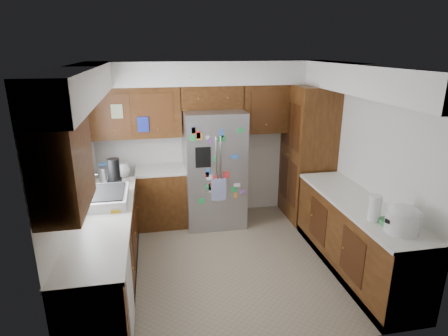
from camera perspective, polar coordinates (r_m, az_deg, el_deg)
The scene contains 12 objects.
floor at distance 5.10m, azimuth 0.86°, elevation -13.93°, with size 3.60×3.60×0.00m, color gray.
room_shell at distance 4.75m, azimuth -1.19°, elevation 7.38°, with size 3.64×3.24×2.52m.
left_counter_run at distance 4.85m, azimuth -15.41°, elevation -10.58°, with size 1.36×3.20×0.92m.
right_counter_run at distance 5.00m, azimuth 19.42°, elevation -10.18°, with size 0.63×2.25×0.92m.
pantry at distance 6.11m, azimuth 12.59°, elevation 2.15°, with size 0.60×0.90×2.15m, color #3B1D0B.
fridge at distance 5.80m, azimuth -1.50°, elevation -0.07°, with size 0.90×0.79×1.80m.
bridge_cabinet at distance 5.78m, azimuth -1.96°, elevation 10.81°, with size 0.96×0.34×0.35m, color #3B1D0B.
fridge_top_items at distance 5.69m, azimuth -2.63°, elevation 13.62°, with size 0.76×0.32×0.26m.
sink_assembly at distance 4.70m, azimuth -17.59°, elevation -4.23°, with size 0.52×0.71×0.37m.
left_counter_clutter at distance 5.37m, azimuth -16.30°, elevation -0.60°, with size 0.43×0.83×0.38m.
rice_cooker at distance 4.15m, azimuth 25.59°, elevation -6.91°, with size 0.34×0.33×0.29m.
paper_towel at distance 4.30m, azimuth 22.00°, elevation -5.68°, with size 0.13×0.13×0.29m, color white.
Camera 1 is at (-0.89, -4.24, 2.69)m, focal length 30.00 mm.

